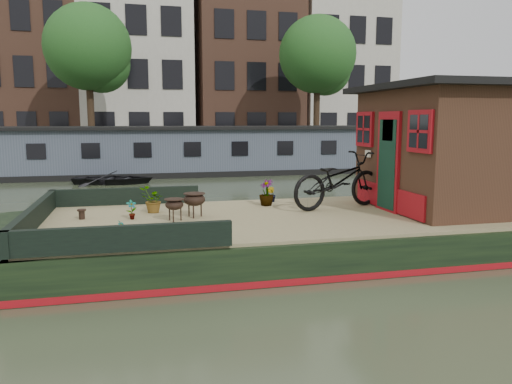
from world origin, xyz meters
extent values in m
plane|color=#323C26|center=(0.00, 0.00, 0.00)|extent=(120.00, 120.00, 0.00)
cube|color=black|center=(0.00, 0.00, 0.30)|extent=(12.00, 4.00, 0.60)
cylinder|color=black|center=(-6.00, 0.00, 0.30)|extent=(4.00, 4.00, 0.60)
cube|color=maroon|center=(0.00, 0.00, 0.06)|extent=(12.02, 4.02, 0.10)
cube|color=#95885C|center=(0.00, 0.00, 0.62)|extent=(11.80, 3.80, 0.05)
cube|color=black|center=(-5.92, 0.00, 0.82)|extent=(0.12, 4.00, 0.35)
cube|color=black|center=(-4.50, 1.92, 0.82)|extent=(3.00, 0.12, 0.35)
cube|color=black|center=(-4.50, -1.92, 0.82)|extent=(3.00, 0.12, 0.35)
cube|color=#341E14|center=(2.20, 0.00, 1.80)|extent=(3.50, 3.00, 2.30)
cube|color=black|center=(2.20, 0.00, 3.01)|extent=(4.00, 3.50, 0.12)
cube|color=maroon|center=(0.42, 0.00, 1.60)|extent=(0.06, 0.80, 1.90)
cube|color=black|center=(0.40, 0.00, 1.55)|extent=(0.04, 0.64, 1.70)
cube|color=maroon|center=(0.42, -1.05, 2.20)|extent=(0.06, 0.72, 0.72)
cube|color=maroon|center=(0.42, 1.05, 2.20)|extent=(0.06, 0.72, 0.72)
imported|color=black|center=(-0.38, 0.51, 1.21)|extent=(2.25, 1.31, 1.12)
imported|color=brown|center=(-4.37, 0.29, 0.82)|extent=(0.21, 0.17, 0.34)
imported|color=brown|center=(-1.46, 1.57, 0.81)|extent=(0.23, 0.22, 0.32)
imported|color=#B25233|center=(-3.99, 0.83, 0.90)|extent=(0.59, 0.58, 0.49)
imported|color=#9B472A|center=(-1.69, 1.12, 0.92)|extent=(0.41, 0.41, 0.53)
imported|color=brown|center=(-4.51, -1.28, 0.80)|extent=(0.16, 0.18, 0.30)
cylinder|color=black|center=(-5.23, 0.50, 0.74)|extent=(0.15, 0.15, 0.18)
cylinder|color=black|center=(-5.60, -1.66, 0.74)|extent=(0.17, 0.17, 0.19)
imported|color=black|center=(-5.13, 10.92, 0.31)|extent=(3.31, 2.65, 0.61)
cube|color=#434A5A|center=(0.00, 14.00, 1.00)|extent=(20.00, 4.00, 2.00)
cube|color=black|center=(0.00, 14.00, 2.05)|extent=(20.40, 4.40, 0.12)
cube|color=black|center=(0.00, 14.00, 0.12)|extent=(20.00, 4.05, 0.24)
cube|color=#47443F|center=(0.00, 20.50, 0.45)|extent=(60.00, 6.00, 0.90)
cube|color=brown|center=(-10.50, 27.50, 7.50)|extent=(6.00, 8.00, 15.00)
cube|color=#B7B2A3|center=(-4.00, 27.50, 8.25)|extent=(7.00, 8.00, 16.50)
cube|color=brown|center=(3.50, 27.50, 7.75)|extent=(7.00, 8.00, 15.50)
cube|color=#B7B2A3|center=(10.50, 27.50, 8.00)|extent=(6.50, 8.00, 16.00)
cylinder|color=#332316|center=(-6.50, 19.00, 2.90)|extent=(0.36, 0.36, 4.00)
sphere|color=#1D4C19|center=(-6.50, 19.00, 6.10)|extent=(4.40, 4.40, 4.40)
sphere|color=#1D4C19|center=(-5.90, 19.30, 5.30)|extent=(3.00, 3.00, 3.00)
cylinder|color=#332316|center=(6.00, 19.00, 2.90)|extent=(0.36, 0.36, 4.00)
sphere|color=#1D4C19|center=(6.00, 19.00, 6.10)|extent=(4.40, 4.40, 4.40)
sphere|color=#1D4C19|center=(6.60, 19.30, 5.30)|extent=(3.00, 3.00, 3.00)
camera|label=1|loc=(-4.26, -8.65, 2.39)|focal=35.00mm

